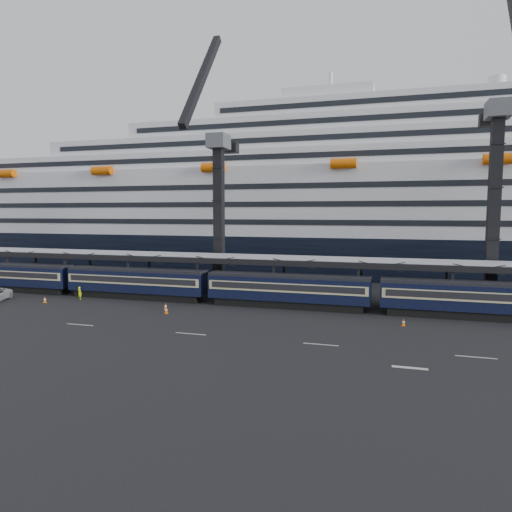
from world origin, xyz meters
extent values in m
plane|color=black|center=(0.00, 0.00, 0.00)|extent=(260.00, 260.00, 0.00)
cube|color=beige|center=(-26.00, -4.00, 0.01)|extent=(3.00, 0.15, 0.02)
cube|color=beige|center=(-14.00, -4.00, 0.01)|extent=(3.00, 0.15, 0.02)
cube|color=beige|center=(-2.00, -4.00, 0.01)|extent=(3.00, 0.15, 0.02)
cube|color=beige|center=(10.00, -4.00, 0.01)|extent=(3.00, 0.15, 0.02)
cube|color=beige|center=(5.00, -8.00, 0.01)|extent=(2.50, 0.40, 0.02)
cube|color=black|center=(-48.00, 10.00, 0.45)|extent=(17.48, 2.40, 0.90)
cube|color=black|center=(-48.00, 10.00, 2.25)|extent=(19.00, 2.80, 2.70)
cube|color=#C8C18D|center=(-48.00, 10.00, 2.55)|extent=(18.62, 2.92, 1.05)
cube|color=black|center=(-48.00, 10.00, 2.60)|extent=(17.86, 2.98, 0.70)
cube|color=black|center=(-48.00, 10.00, 3.75)|extent=(19.00, 2.50, 0.35)
cube|color=black|center=(-28.00, 10.00, 0.45)|extent=(17.48, 2.40, 0.90)
cube|color=black|center=(-28.00, 10.00, 2.25)|extent=(19.00, 2.80, 2.70)
cube|color=#C8C18D|center=(-28.00, 10.00, 2.55)|extent=(18.62, 2.92, 1.05)
cube|color=black|center=(-28.00, 10.00, 2.60)|extent=(17.86, 2.98, 0.70)
cube|color=black|center=(-28.00, 10.00, 3.75)|extent=(19.00, 2.50, 0.35)
cube|color=black|center=(-8.00, 10.00, 0.45)|extent=(17.48, 2.40, 0.90)
cube|color=black|center=(-8.00, 10.00, 2.25)|extent=(19.00, 2.80, 2.70)
cube|color=#C8C18D|center=(-8.00, 10.00, 2.55)|extent=(18.62, 2.92, 1.05)
cube|color=black|center=(-8.00, 10.00, 2.60)|extent=(17.86, 2.98, 0.70)
cube|color=black|center=(-8.00, 10.00, 3.75)|extent=(19.00, 2.50, 0.35)
cube|color=black|center=(12.00, 10.00, 0.45)|extent=(17.48, 2.40, 0.90)
cube|color=black|center=(12.00, 10.00, 2.25)|extent=(19.00, 2.80, 2.70)
cube|color=#C8C18D|center=(12.00, 10.00, 2.55)|extent=(18.62, 2.92, 1.05)
cube|color=black|center=(12.00, 10.00, 2.60)|extent=(17.86, 2.98, 0.70)
cube|color=black|center=(12.00, 10.00, 3.75)|extent=(19.00, 2.50, 0.35)
cube|color=#9C9EA4|center=(0.00, 14.00, 5.40)|extent=(130.00, 6.00, 0.25)
cube|color=black|center=(0.00, 11.00, 5.10)|extent=(130.00, 0.25, 0.70)
cube|color=black|center=(0.00, 17.00, 5.10)|extent=(130.00, 0.25, 0.70)
cube|color=black|center=(-50.00, 11.20, 2.70)|extent=(0.25, 0.25, 5.40)
cube|color=black|center=(-50.00, 16.80, 2.70)|extent=(0.25, 0.25, 5.40)
cube|color=black|center=(-40.00, 11.20, 2.70)|extent=(0.25, 0.25, 5.40)
cube|color=black|center=(-40.00, 16.80, 2.70)|extent=(0.25, 0.25, 5.40)
cube|color=black|center=(-30.00, 11.20, 2.70)|extent=(0.25, 0.25, 5.40)
cube|color=black|center=(-30.00, 16.80, 2.70)|extent=(0.25, 0.25, 5.40)
cube|color=black|center=(-20.00, 11.20, 2.70)|extent=(0.25, 0.25, 5.40)
cube|color=black|center=(-20.00, 16.80, 2.70)|extent=(0.25, 0.25, 5.40)
cube|color=black|center=(-10.00, 11.20, 2.70)|extent=(0.25, 0.25, 5.40)
cube|color=black|center=(-10.00, 16.80, 2.70)|extent=(0.25, 0.25, 5.40)
cube|color=black|center=(0.00, 11.20, 2.70)|extent=(0.25, 0.25, 5.40)
cube|color=black|center=(0.00, 16.80, 2.70)|extent=(0.25, 0.25, 5.40)
cube|color=black|center=(10.00, 11.20, 2.70)|extent=(0.25, 0.25, 5.40)
cube|color=black|center=(10.00, 16.80, 2.70)|extent=(0.25, 0.25, 5.40)
cube|color=black|center=(0.00, 46.00, 3.50)|extent=(200.00, 28.00, 7.00)
cube|color=silver|center=(0.00, 46.00, 13.00)|extent=(190.00, 26.88, 12.00)
cube|color=silver|center=(0.00, 46.00, 20.50)|extent=(160.00, 24.64, 3.00)
cube|color=black|center=(0.00, 33.63, 20.50)|extent=(153.60, 0.12, 0.90)
cube|color=silver|center=(0.00, 46.00, 23.50)|extent=(124.00, 21.84, 3.00)
cube|color=black|center=(0.00, 35.03, 23.50)|extent=(119.04, 0.12, 0.90)
cube|color=silver|center=(0.00, 46.00, 26.50)|extent=(90.00, 19.04, 3.00)
cube|color=black|center=(0.00, 36.43, 26.50)|extent=(86.40, 0.12, 0.90)
cube|color=silver|center=(0.00, 46.00, 29.50)|extent=(56.00, 16.24, 3.00)
cube|color=black|center=(0.00, 37.83, 29.50)|extent=(53.76, 0.12, 0.90)
cube|color=silver|center=(-8.00, 46.00, 32.00)|extent=(16.00, 12.00, 2.50)
cylinder|color=silver|center=(20.00, 46.00, 32.50)|extent=(2.80, 2.80, 3.00)
cylinder|color=#ED6007|center=(-70.00, 31.96, 18.80)|extent=(4.00, 1.60, 1.60)
cylinder|color=#ED6007|center=(-48.00, 31.96, 18.80)|extent=(4.00, 1.60, 1.60)
cylinder|color=#ED6007|center=(-26.00, 31.96, 18.80)|extent=(4.00, 1.60, 1.60)
cylinder|color=#ED6007|center=(-4.00, 31.96, 18.80)|extent=(4.00, 1.60, 1.60)
cylinder|color=#ED6007|center=(18.00, 31.96, 18.80)|extent=(4.00, 1.60, 1.60)
cube|color=#515559|center=(-20.00, 19.00, 1.00)|extent=(4.50, 4.50, 2.00)
cube|color=black|center=(-20.00, 19.00, 11.00)|extent=(1.30, 1.30, 18.00)
cube|color=#515559|center=(-20.00, 19.00, 21.00)|extent=(2.60, 3.20, 2.00)
cube|color=black|center=(-20.00, 13.21, 27.89)|extent=(0.90, 12.26, 14.37)
cube|color=black|center=(-20.00, 21.52, 21.00)|extent=(0.90, 5.04, 0.90)
cube|color=black|center=(-20.00, 24.04, 20.80)|extent=(2.20, 1.60, 1.60)
cube|color=#515559|center=(15.00, 18.00, 1.00)|extent=(4.50, 4.50, 2.00)
cube|color=black|center=(15.00, 18.00, 12.00)|extent=(1.30, 1.30, 20.00)
cube|color=#515559|center=(15.00, 18.00, 23.00)|extent=(2.60, 3.20, 2.00)
cube|color=black|center=(15.00, 20.80, 23.00)|extent=(0.90, 5.60, 0.90)
cube|color=black|center=(15.00, 23.60, 22.80)|extent=(2.20, 1.60, 1.60)
imported|color=#D1E40C|center=(-34.71, 7.30, 0.82)|extent=(0.67, 0.51, 1.64)
cube|color=#ED6007|center=(-37.48, 4.26, 0.02)|extent=(0.39, 0.39, 0.04)
cone|color=#ED6007|center=(-37.48, 4.26, 0.41)|extent=(0.33, 0.33, 0.74)
cylinder|color=white|center=(-37.48, 4.26, 0.41)|extent=(0.28, 0.28, 0.12)
cube|color=#ED6007|center=(-20.18, 3.03, 0.02)|extent=(0.39, 0.39, 0.04)
cone|color=#ED6007|center=(-20.18, 3.03, 0.41)|extent=(0.33, 0.33, 0.73)
cylinder|color=white|center=(-20.18, 3.03, 0.41)|extent=(0.27, 0.27, 0.12)
cube|color=#ED6007|center=(-21.12, 4.71, 0.02)|extent=(0.40, 0.40, 0.04)
cone|color=#ED6007|center=(-21.12, 4.71, 0.42)|extent=(0.34, 0.34, 0.76)
cylinder|color=white|center=(-21.12, 4.71, 0.42)|extent=(0.28, 0.28, 0.13)
cube|color=#ED6007|center=(4.87, 4.70, 0.02)|extent=(0.36, 0.36, 0.04)
cone|color=#ED6007|center=(4.87, 4.70, 0.38)|extent=(0.30, 0.30, 0.68)
cylinder|color=white|center=(4.87, 4.70, 0.38)|extent=(0.26, 0.26, 0.11)
camera|label=1|loc=(3.40, -41.68, 11.16)|focal=32.00mm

